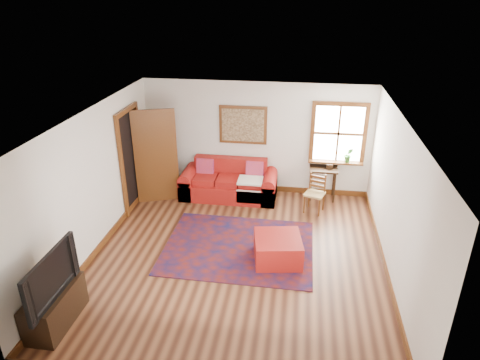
% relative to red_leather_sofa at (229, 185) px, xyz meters
% --- Properties ---
extents(ground, '(5.50, 5.50, 0.00)m').
position_rel_red_leather_sofa_xyz_m(ground, '(0.55, -2.34, -0.27)').
color(ground, '#3D1D10').
rests_on(ground, ground).
extents(room_envelope, '(5.04, 5.54, 2.52)m').
position_rel_red_leather_sofa_xyz_m(room_envelope, '(0.55, -2.32, 1.38)').
color(room_envelope, silver).
rests_on(room_envelope, ground).
extents(window, '(1.18, 0.20, 1.38)m').
position_rel_red_leather_sofa_xyz_m(window, '(2.33, 0.37, 1.04)').
color(window, white).
rests_on(window, ground).
extents(doorway, '(0.89, 1.08, 2.14)m').
position_rel_red_leather_sofa_xyz_m(doorway, '(-1.65, -0.56, 0.80)').
color(doorway, black).
rests_on(doorway, ground).
extents(framed_artwork, '(1.05, 0.07, 0.85)m').
position_rel_red_leather_sofa_xyz_m(framed_artwork, '(0.25, 0.38, 1.28)').
color(framed_artwork, '#5E3214').
rests_on(framed_artwork, ground).
extents(persian_rug, '(2.66, 2.13, 0.02)m').
position_rel_red_leather_sofa_xyz_m(persian_rug, '(0.52, -2.04, -0.26)').
color(persian_rug, '#59130C').
rests_on(persian_rug, ground).
extents(red_leather_sofa, '(2.10, 0.87, 0.82)m').
position_rel_red_leather_sofa_xyz_m(red_leather_sofa, '(0.00, 0.00, 0.00)').
color(red_leather_sofa, maroon).
rests_on(red_leather_sofa, ground).
extents(red_ottoman, '(0.90, 0.90, 0.44)m').
position_rel_red_leather_sofa_xyz_m(red_ottoman, '(1.24, -2.33, -0.05)').
color(red_ottoman, maroon).
rests_on(red_ottoman, ground).
extents(side_table, '(0.60, 0.45, 0.72)m').
position_rel_red_leather_sofa_xyz_m(side_table, '(2.05, 0.19, 0.33)').
color(side_table, black).
rests_on(side_table, ground).
extents(ladder_back_chair, '(0.47, 0.46, 0.81)m').
position_rel_red_leather_sofa_xyz_m(ladder_back_chair, '(1.89, -0.42, 0.16)').
color(ladder_back_chair, tan).
rests_on(ladder_back_chair, ground).
extents(media_cabinet, '(0.44, 0.99, 0.54)m').
position_rel_red_leather_sofa_xyz_m(media_cabinet, '(-1.71, -4.28, -0.00)').
color(media_cabinet, black).
rests_on(media_cabinet, ground).
extents(television, '(0.15, 1.17, 0.68)m').
position_rel_red_leather_sofa_xyz_m(television, '(-1.69, -4.39, 0.61)').
color(television, black).
rests_on(television, media_cabinet).
extents(candle_hurricane, '(0.12, 0.12, 0.18)m').
position_rel_red_leather_sofa_xyz_m(candle_hurricane, '(-1.66, -3.92, 0.35)').
color(candle_hurricane, silver).
rests_on(candle_hurricane, media_cabinet).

